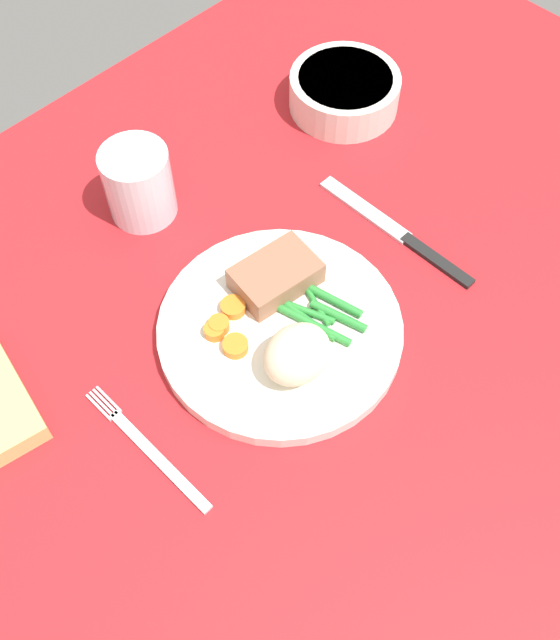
# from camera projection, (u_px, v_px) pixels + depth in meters

# --- Properties ---
(dining_table) EXTENTS (1.20, 0.90, 0.02)m
(dining_table) POSITION_uv_depth(u_px,v_px,m) (307.00, 336.00, 0.75)
(dining_table) COLOR red
(dining_table) RESTS_ON ground
(dinner_plate) EXTENTS (0.24, 0.24, 0.02)m
(dinner_plate) POSITION_uv_depth(u_px,v_px,m) (280.00, 330.00, 0.73)
(dinner_plate) COLOR white
(dinner_plate) RESTS_ON dining_table
(meat_portion) EXTENTS (0.09, 0.07, 0.03)m
(meat_portion) POSITION_uv_depth(u_px,v_px,m) (276.00, 276.00, 0.74)
(meat_portion) COLOR #936047
(meat_portion) RESTS_ON dinner_plate
(mashed_potatoes) EXTENTS (0.07, 0.06, 0.05)m
(mashed_potatoes) POSITION_uv_depth(u_px,v_px,m) (297.00, 354.00, 0.68)
(mashed_potatoes) COLOR beige
(mashed_potatoes) RESTS_ON dinner_plate
(carrot_slices) EXTENTS (0.05, 0.06, 0.01)m
(carrot_slices) POSITION_uv_depth(u_px,v_px,m) (227.00, 327.00, 0.71)
(carrot_slices) COLOR orange
(carrot_slices) RESTS_ON dinner_plate
(green_beans) EXTENTS (0.06, 0.10, 0.01)m
(green_beans) POSITION_uv_depth(u_px,v_px,m) (319.00, 313.00, 0.72)
(green_beans) COLOR #2D8C38
(green_beans) RESTS_ON dinner_plate
(fork) EXTENTS (0.01, 0.17, 0.00)m
(fork) POSITION_uv_depth(u_px,v_px,m) (149.00, 450.00, 0.67)
(fork) COLOR silver
(fork) RESTS_ON dining_table
(knife) EXTENTS (0.02, 0.21, 0.01)m
(knife) POSITION_uv_depth(u_px,v_px,m) (399.00, 233.00, 0.80)
(knife) COLOR black
(knife) RESTS_ON dining_table
(water_glass) EXTENTS (0.07, 0.07, 0.08)m
(water_glass) POSITION_uv_depth(u_px,v_px,m) (140.00, 188.00, 0.79)
(water_glass) COLOR silver
(water_glass) RESTS_ON dining_table
(salad_bowl) EXTENTS (0.13, 0.13, 0.04)m
(salad_bowl) POSITION_uv_depth(u_px,v_px,m) (344.00, 90.00, 0.89)
(salad_bowl) COLOR silver
(salad_bowl) RESTS_ON dining_table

